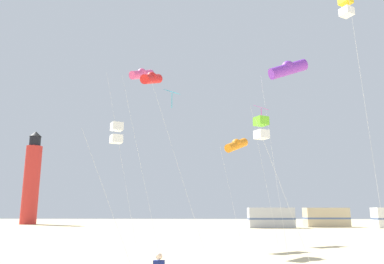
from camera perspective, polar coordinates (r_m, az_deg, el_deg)
The scene contains 12 objects.
kite_box_gold at distance 23.30m, azimuth 22.69°, elevation 17.39°, with size 1.21×1.21×14.12m.
kite_tube_violet at distance 23.53m, azimuth 14.59°, elevation 9.43°, with size 2.83×2.44×11.57m.
kite_box_white at distance 20.69m, azimuth -11.57°, elevation -0.14°, with size 2.81×1.93×7.17m.
kite_diamond_magenta at distance 30.90m, azimuth 10.64°, elevation 2.90°, with size 1.66×1.57×10.94m.
kite_diamond_cyan at distance 26.26m, azimuth -3.05°, elevation 5.27°, with size 3.40×2.86×10.92m.
kite_tube_rainbow at distance 32.00m, azimuth -7.76°, elevation 8.85°, with size 3.90×4.11×14.46m.
kite_box_lime at distance 19.22m, azimuth 10.66°, elevation 0.61°, with size 2.50×2.33×7.13m.
kite_tube_scarlet at distance 27.68m, azimuth -6.26°, elevation 8.22°, with size 2.98×3.29×12.66m.
kite_tube_orange at distance 30.63m, azimuth 6.86°, elevation -1.97°, with size 2.48×2.53×8.41m.
lighthouse_distant at distance 73.36m, azimuth -23.51°, elevation -6.77°, with size 2.80×2.80×16.80m.
rv_van_silver at distance 54.95m, azimuth 12.08°, elevation -12.81°, with size 6.50×2.50×2.80m.
rv_van_tan at distance 60.00m, azimuth 20.01°, elevation -12.28°, with size 6.60×2.81×2.80m.
Camera 1 is at (1.06, -7.27, 2.43)m, focal length 34.56 mm.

